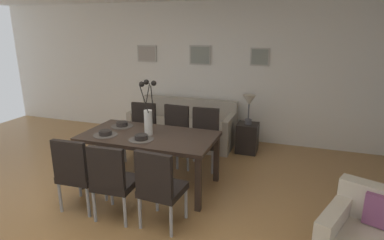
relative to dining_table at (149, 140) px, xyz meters
name	(u,v)px	position (x,y,z in m)	size (l,w,h in m)	color
ground_plane	(107,219)	(-0.10, -0.93, -0.66)	(9.00, 9.00, 0.00)	#A87A47
back_wall_panel	(196,71)	(-0.10, 2.32, 0.64)	(9.00, 0.10, 2.60)	white
dining_table	(149,140)	(0.00, 0.00, 0.00)	(1.80, 0.95, 0.74)	#33261E
dining_chair_near_left	(77,171)	(-0.51, -0.86, -0.15)	(0.46, 0.46, 0.92)	black
dining_chair_near_right	(142,128)	(-0.57, 0.86, -0.15)	(0.46, 0.46, 0.92)	black
dining_chair_far_left	(113,178)	(-0.01, -0.90, -0.15)	(0.46, 0.46, 0.92)	black
dining_chair_far_right	(174,131)	(0.00, 0.88, -0.15)	(0.47, 0.47, 0.92)	black
dining_chair_mid_left	(159,185)	(0.55, -0.87, -0.15)	(0.47, 0.47, 0.92)	black
dining_chair_mid_right	(204,135)	(0.52, 0.87, -0.15)	(0.47, 0.47, 0.92)	black
centerpiece_vase	(148,114)	(0.00, 0.00, 0.36)	(0.21, 0.23, 0.73)	silver
placemat_near_left	(105,135)	(-0.54, -0.21, 0.08)	(0.32, 0.32, 0.01)	#4C4742
bowl_near_left	(105,132)	(-0.54, -0.21, 0.12)	(0.17, 0.17, 0.07)	#2D2826
placemat_near_right	(122,126)	(-0.54, 0.21, 0.08)	(0.32, 0.32, 0.01)	#4C4742
bowl_near_right	(122,124)	(-0.54, 0.21, 0.12)	(0.17, 0.17, 0.07)	#2D2826
placemat_far_left	(141,139)	(0.00, -0.21, 0.08)	(0.32, 0.32, 0.01)	#4C4742
bowl_far_left	(141,137)	(0.00, -0.21, 0.12)	(0.17, 0.17, 0.07)	#2D2826
sofa	(184,128)	(-0.16, 1.76, -0.39)	(1.92, 0.84, 0.80)	#A89E8E
side_table	(247,138)	(1.07, 1.67, -0.40)	(0.36, 0.36, 0.52)	black
table_lamp	(249,103)	(1.07, 1.67, 0.23)	(0.22, 0.22, 0.51)	#4C4C51
framed_picture_left	(147,54)	(-1.13, 2.25, 0.95)	(0.42, 0.03, 0.33)	#B2ADA3
framed_picture_center	(200,55)	(0.00, 2.25, 0.95)	(0.43, 0.03, 0.37)	#B2ADA3
framed_picture_right	(260,57)	(1.13, 2.25, 0.95)	(0.35, 0.03, 0.32)	#B2ADA3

